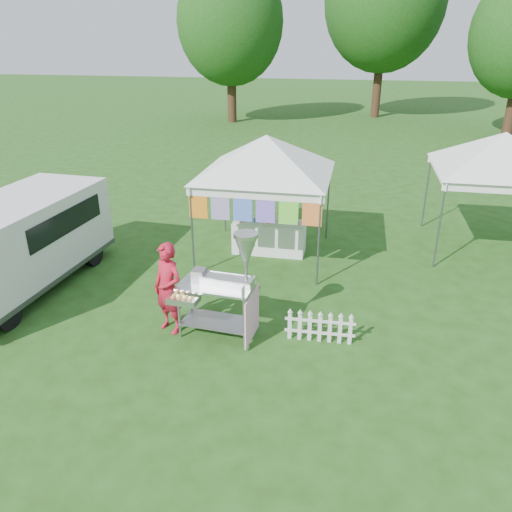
# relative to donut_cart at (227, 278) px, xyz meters

# --- Properties ---
(ground) EXTENTS (120.00, 120.00, 0.00)m
(ground) POSITION_rel_donut_cart_xyz_m (-0.02, 0.34, -1.21)
(ground) COLOR #254413
(ground) RESTS_ON ground
(canopy_main) EXTENTS (4.24, 4.24, 3.45)m
(canopy_main) POSITION_rel_donut_cart_xyz_m (-0.02, 3.83, 1.78)
(canopy_main) COLOR #59595E
(canopy_main) RESTS_ON ground
(canopy_right) EXTENTS (4.24, 4.24, 3.45)m
(canopy_right) POSITION_rel_donut_cart_xyz_m (5.48, 5.34, 1.78)
(canopy_right) COLOR #59595E
(canopy_right) RESTS_ON ground
(tree_left) EXTENTS (6.40, 6.40, 9.53)m
(tree_left) POSITION_rel_donut_cart_xyz_m (-6.02, 24.34, 4.63)
(tree_left) COLOR #321C12
(tree_left) RESTS_ON ground
(tree_mid) EXTENTS (7.60, 7.60, 11.52)m
(tree_mid) POSITION_rel_donut_cart_xyz_m (2.98, 28.34, 5.93)
(tree_mid) COLOR #321C12
(tree_mid) RESTS_ON ground
(donut_cart) EXTENTS (1.54, 0.96, 2.05)m
(donut_cart) POSITION_rel_donut_cart_xyz_m (0.00, 0.00, 0.00)
(donut_cart) COLOR gray
(donut_cart) RESTS_ON ground
(vendor) EXTENTS (0.75, 0.65, 1.74)m
(vendor) POSITION_rel_donut_cart_xyz_m (-1.11, 0.01, -0.34)
(vendor) COLOR #B7162C
(vendor) RESTS_ON ground
(cargo_van) EXTENTS (2.12, 4.78, 1.95)m
(cargo_van) POSITION_rel_donut_cart_xyz_m (-4.87, 1.09, -0.16)
(cargo_van) COLOR silver
(cargo_van) RESTS_ON ground
(picket_fence) EXTENTS (1.26, 0.07, 0.56)m
(picket_fence) POSITION_rel_donut_cart_xyz_m (1.66, 0.16, -0.92)
(picket_fence) COLOR silver
(picket_fence) RESTS_ON ground
(display_table) EXTENTS (1.80, 0.70, 0.81)m
(display_table) POSITION_rel_donut_cart_xyz_m (0.04, 4.02, -0.80)
(display_table) COLOR white
(display_table) RESTS_ON ground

